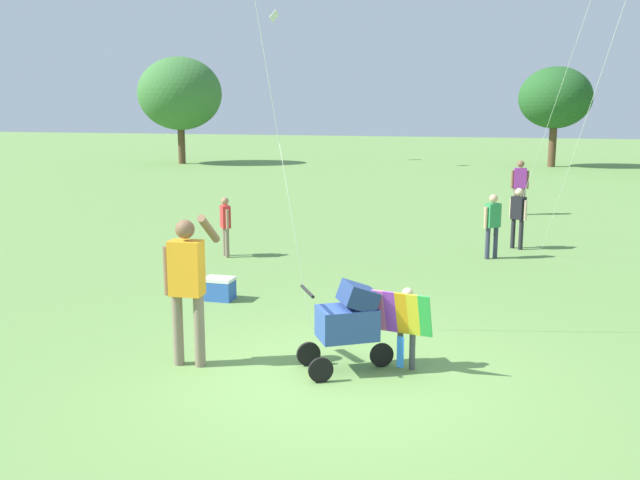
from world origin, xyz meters
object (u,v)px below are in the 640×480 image
Objects in this scene: person_couple_left at (518,213)px; cooler_box at (219,289)px; person_adult_flyer at (187,279)px; child_with_butterfly_kite at (406,320)px; person_sitting_far at (493,221)px; person_kid_running at (225,222)px; stroller at (349,319)px; person_red_shirt at (520,183)px.

person_couple_left reaches higher than cooler_box.
person_adult_flyer is 3.97× the size of cooler_box.
child_with_butterfly_kite is 0.75× the size of person_sitting_far.
person_adult_flyer is 1.50× the size of person_kid_running.
person_couple_left is at bearing 80.59° from child_with_butterfly_kite.
person_couple_left reaches higher than child_with_butterfly_kite.
stroller is (1.81, 0.32, -0.42)m from person_adult_flyer.
person_red_shirt reaches higher than stroller.
cooler_box is at bearing 106.27° from person_adult_flyer.
stroller is 7.84m from person_couple_left.
person_couple_left is (1.23, 7.44, 0.16)m from child_with_butterfly_kite.
person_kid_running is at bearing -157.43° from person_couple_left.
person_kid_running is at bearing 108.69° from person_adult_flyer.
person_couple_left is at bearing -90.64° from person_red_shirt.
stroller is at bearing -103.59° from person_couple_left.
person_kid_running is (-3.72, 5.31, 0.09)m from stroller.
person_kid_running reaches higher than stroller.
stroller is 6.48m from person_kid_running.
stroller is 0.73× the size of person_red_shirt.
cooler_box is (-4.49, -10.10, -0.70)m from person_red_shirt.
stroller is 2.41× the size of cooler_box.
person_couple_left is at bearing 65.31° from person_adult_flyer.
person_sitting_far reaches higher than stroller.
person_adult_flyer reaches higher than child_with_butterfly_kite.
person_couple_left is (3.65, 7.95, -0.28)m from person_adult_flyer.
person_sitting_far is at bearing 46.54° from cooler_box.
person_adult_flyer reaches higher than person_couple_left.
cooler_box is at bearing -113.95° from person_red_shirt.
person_kid_running is (-4.33, 5.13, 0.11)m from child_with_butterfly_kite.
person_adult_flyer is 1.41× the size of person_sitting_far.
person_kid_running reaches higher than child_with_butterfly_kite.
person_adult_flyer is at bearing -106.19° from person_red_shirt.
child_with_butterfly_kite is 0.88× the size of stroller.
stroller is 0.91× the size of person_kid_running.
person_sitting_far is at bearing 83.23° from child_with_butterfly_kite.
stroller is at bearing -101.80° from person_sitting_far.
child_with_butterfly_kite is 0.75× the size of person_couple_left.
person_kid_running is 3.21m from cooler_box.
person_sitting_far is 5.22m from person_kid_running.
person_couple_left is 2.84× the size of cooler_box.
person_sitting_far is (3.17, 6.84, -0.28)m from person_adult_flyer.
child_with_butterfly_kite is at bearing -99.41° from person_couple_left.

